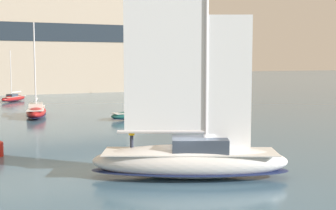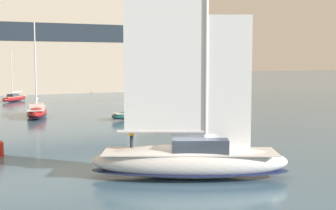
{
  "view_description": "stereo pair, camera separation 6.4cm",
  "coord_description": "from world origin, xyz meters",
  "px_view_note": "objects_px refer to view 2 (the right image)",
  "views": [
    {
      "loc": [
        -11.84,
        -23.18,
        6.68
      ],
      "look_at": [
        0.0,
        3.0,
        3.88
      ],
      "focal_mm": 50.0,
      "sensor_mm": 36.0,
      "label": 1
    },
    {
      "loc": [
        -11.79,
        -23.21,
        6.68
      ],
      "look_at": [
        0.0,
        3.0,
        3.88
      ],
      "focal_mm": 50.0,
      "sensor_mm": 36.0,
      "label": 2
    }
  ],
  "objects_px": {
    "sailboat_moored_near_marina": "(14,98)",
    "sailboat_main": "(190,157)",
    "sailboat_moored_mid_channel": "(37,111)",
    "sailboat_moored_outer_mooring": "(136,115)",
    "sailboat_moored_far_slip": "(175,93)"
  },
  "relations": [
    {
      "from": "sailboat_moored_far_slip",
      "to": "sailboat_moored_outer_mooring",
      "type": "xyz_separation_m",
      "value": [
        -18.57,
        -29.47,
        0.03
      ]
    },
    {
      "from": "sailboat_moored_near_marina",
      "to": "sailboat_moored_outer_mooring",
      "type": "xyz_separation_m",
      "value": [
        9.89,
        -29.15,
        0.01
      ]
    },
    {
      "from": "sailboat_moored_near_marina",
      "to": "sailboat_moored_mid_channel",
      "type": "height_order",
      "value": "sailboat_moored_mid_channel"
    },
    {
      "from": "sailboat_moored_outer_mooring",
      "to": "sailboat_moored_near_marina",
      "type": "bearing_deg",
      "value": 108.74
    },
    {
      "from": "sailboat_main",
      "to": "sailboat_moored_outer_mooring",
      "type": "xyz_separation_m",
      "value": [
        6.13,
        25.45,
        -0.64
      ]
    },
    {
      "from": "sailboat_moored_near_marina",
      "to": "sailboat_moored_far_slip",
      "type": "height_order",
      "value": "sailboat_moored_near_marina"
    },
    {
      "from": "sailboat_main",
      "to": "sailboat_moored_outer_mooring",
      "type": "height_order",
      "value": "sailboat_main"
    },
    {
      "from": "sailboat_moored_mid_channel",
      "to": "sailboat_moored_far_slip",
      "type": "xyz_separation_m",
      "value": [
        28.29,
        22.62,
        -0.21
      ]
    },
    {
      "from": "sailboat_moored_mid_channel",
      "to": "sailboat_moored_near_marina",
      "type": "bearing_deg",
      "value": 90.45
    },
    {
      "from": "sailboat_main",
      "to": "sailboat_moored_near_marina",
      "type": "xyz_separation_m",
      "value": [
        -3.76,
        54.6,
        -0.64
      ]
    },
    {
      "from": "sailboat_moored_outer_mooring",
      "to": "sailboat_main",
      "type": "bearing_deg",
      "value": -103.55
    },
    {
      "from": "sailboat_moored_mid_channel",
      "to": "sailboat_moored_outer_mooring",
      "type": "xyz_separation_m",
      "value": [
        9.71,
        -6.85,
        -0.18
      ]
    },
    {
      "from": "sailboat_moored_far_slip",
      "to": "sailboat_moored_mid_channel",
      "type": "bearing_deg",
      "value": -141.36
    },
    {
      "from": "sailboat_main",
      "to": "sailboat_moored_near_marina",
      "type": "relative_size",
      "value": 1.9
    },
    {
      "from": "sailboat_moored_near_marina",
      "to": "sailboat_main",
      "type": "bearing_deg",
      "value": -86.06
    }
  ]
}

